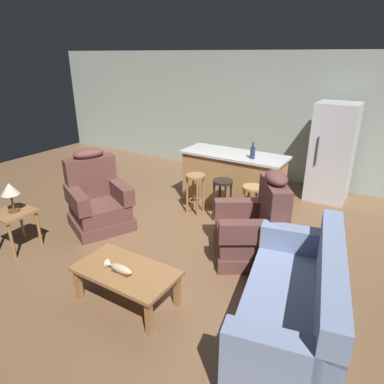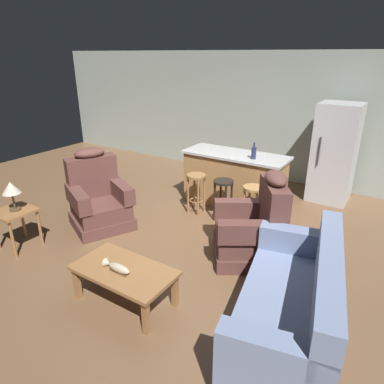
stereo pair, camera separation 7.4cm
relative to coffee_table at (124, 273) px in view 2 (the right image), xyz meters
The scene contains 15 objects.
ground_plane 1.68m from the coffee_table, 96.18° to the left, with size 12.00×12.00×0.00m.
back_wall 4.85m from the coffee_table, 92.12° to the left, with size 12.00×0.05×2.60m.
coffee_table is the anchor object (origin of this frame).
fish_figurine 0.12m from the coffee_table, 116.47° to the right, with size 0.34×0.10×0.10m.
couch 1.74m from the coffee_table, 17.22° to the left, with size 1.20×2.03×0.94m.
recliner_near_lamp 1.98m from the coffee_table, 144.52° to the left, with size 1.12×1.12×1.20m.
recliner_near_island 1.77m from the coffee_table, 62.88° to the left, with size 1.16×1.16×1.20m.
end_table 2.05m from the coffee_table, behind, with size 0.48×0.48×0.56m.
table_lamp 2.09m from the coffee_table, behind, with size 0.24×0.24×0.41m.
kitchen_island 2.98m from the coffee_table, 93.38° to the left, with size 1.80×0.70×0.95m.
bar_stool_left 2.42m from the coffee_table, 103.59° to the left, with size 0.32×0.32×0.68m.
bar_stool_middle 2.35m from the coffee_table, 91.43° to the left, with size 0.32×0.32×0.68m.
bar_stool_right 2.39m from the coffee_table, 79.15° to the left, with size 0.32×0.32×0.68m.
refrigerator 4.37m from the coffee_table, 74.06° to the left, with size 0.70×0.69×1.76m.
bottle_tall_green 2.94m from the coffee_table, 85.92° to the left, with size 0.08×0.08×0.27m.
Camera 2 is at (2.43, -3.79, 2.53)m, focal length 32.00 mm.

